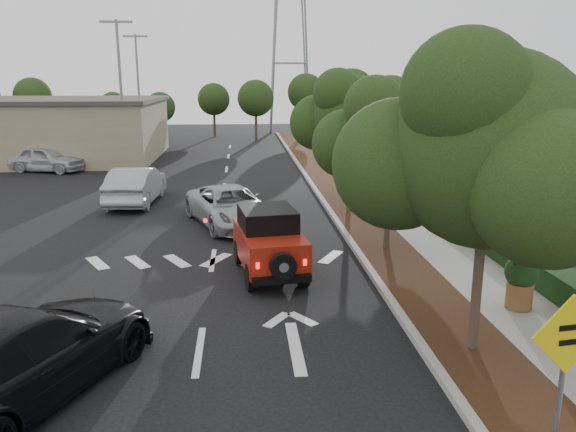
{
  "coord_description": "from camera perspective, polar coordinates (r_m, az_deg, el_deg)",
  "views": [
    {
      "loc": [
        0.96,
        -10.7,
        5.47
      ],
      "look_at": [
        2.09,
        3.0,
        2.1
      ],
      "focal_mm": 35.0,
      "sensor_mm": 36.0,
      "label": 1
    }
  ],
  "objects": [
    {
      "name": "light_pole_b",
      "position": [
        49.73,
        -14.61,
        7.01
      ],
      "size": [
        2.0,
        0.22,
        9.0
      ],
      "primitive_type": null,
      "color": "slate",
      "rests_on": "ground"
    },
    {
      "name": "terracotta_planter",
      "position": [
        14.47,
        22.6,
        -5.7
      ],
      "size": [
        0.78,
        0.78,
        1.35
      ],
      "rotation": [
        0.0,
        0.0,
        -0.03
      ],
      "color": "brown",
      "rests_on": "ground"
    },
    {
      "name": "transmission_tower",
      "position": [
        59.17,
        0.17,
        8.46
      ],
      "size": [
        7.0,
        4.0,
        28.0
      ],
      "primitive_type": null,
      "color": "slate",
      "rests_on": "ground"
    },
    {
      "name": "street_tree_far",
      "position": [
        24.77,
        6.19,
        0.92
      ],
      "size": [
        3.4,
        3.4,
        5.62
      ],
      "primitive_type": null,
      "color": "black",
      "rests_on": "ground"
    },
    {
      "name": "speed_hump_sign",
      "position": [
        8.91,
        26.41,
        -12.5
      ],
      "size": [
        1.17,
        0.19,
        2.52
      ],
      "rotation": [
        0.0,
        0.0,
        0.14
      ],
      "color": "slate",
      "rests_on": "ground"
    },
    {
      "name": "hedge",
      "position": [
        24.58,
        14.23,
        1.43
      ],
      "size": [
        0.8,
        70.0,
        0.8
      ],
      "primitive_type": "cube",
      "color": "black",
      "rests_on": "ground"
    },
    {
      "name": "silver_sedan_oncoming",
      "position": [
        26.09,
        -15.19,
        3.03
      ],
      "size": [
        2.04,
        5.11,
        1.65
      ],
      "primitive_type": "imported",
      "rotation": [
        0.0,
        0.0,
        3.08
      ],
      "color": "#9FA1A7",
      "rests_on": "ground"
    },
    {
      "name": "ground",
      "position": [
        12.06,
        -9.02,
        -13.4
      ],
      "size": [
        120.0,
        120.0,
        0.0
      ],
      "primitive_type": "plane",
      "color": "black",
      "rests_on": "ground"
    },
    {
      "name": "black_suv_oncoming",
      "position": [
        11.03,
        -25.58,
        -12.58
      ],
      "size": [
        4.43,
        6.16,
        1.66
      ],
      "primitive_type": "imported",
      "rotation": [
        0.0,
        0.0,
        2.72
      ],
      "color": "black",
      "rests_on": "ground"
    },
    {
      "name": "silver_suv_ahead",
      "position": [
        21.52,
        -5.84,
        0.97
      ],
      "size": [
        4.03,
        5.77,
        1.46
      ],
      "primitive_type": "imported",
      "rotation": [
        0.0,
        0.0,
        0.34
      ],
      "color": "#A1A4A8",
      "rests_on": "ground"
    },
    {
      "name": "parked_suv",
      "position": [
        36.94,
        -23.33,
        5.35
      ],
      "size": [
        4.92,
        3.24,
        1.56
      ],
      "primitive_type": "imported",
      "rotation": [
        0.0,
        0.0,
        1.23
      ],
      "color": "#B6B9BF",
      "rests_on": "ground"
    },
    {
      "name": "street_tree_near",
      "position": [
        12.47,
        18.14,
        -12.99
      ],
      "size": [
        3.8,
        3.8,
        5.92
      ],
      "primitive_type": null,
      "color": "black",
      "rests_on": "ground"
    },
    {
      "name": "sidewalk",
      "position": [
        24.24,
        11.05,
        0.61
      ],
      "size": [
        2.0,
        70.0,
        0.12
      ],
      "primitive_type": "cube",
      "color": "gray",
      "rests_on": "ground"
    },
    {
      "name": "red_jeep",
      "position": [
        16.12,
        -2.04,
        -2.49
      ],
      "size": [
        2.08,
        3.83,
        1.89
      ],
      "rotation": [
        0.0,
        0.0,
        0.14
      ],
      "color": "black",
      "rests_on": "ground"
    },
    {
      "name": "planting_strip",
      "position": [
        23.8,
        6.64,
        0.53
      ],
      "size": [
        1.8,
        70.0,
        0.12
      ],
      "primitive_type": "cube",
      "color": "black",
      "rests_on": "ground"
    },
    {
      "name": "light_pole_a",
      "position": [
        37.85,
        -16.11,
        4.91
      ],
      "size": [
        2.0,
        0.22,
        9.0
      ],
      "primitive_type": null,
      "color": "slate",
      "rests_on": "ground"
    },
    {
      "name": "curb",
      "position": [
        23.62,
        4.26,
        0.52
      ],
      "size": [
        0.2,
        70.0,
        0.15
      ],
      "primitive_type": "cube",
      "color": "#9E9B93",
      "rests_on": "ground"
    },
    {
      "name": "street_tree_mid",
      "position": [
        18.64,
        9.92,
        -3.52
      ],
      "size": [
        3.2,
        3.2,
        5.32
      ],
      "primitive_type": null,
      "color": "black",
      "rests_on": "ground"
    }
  ]
}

